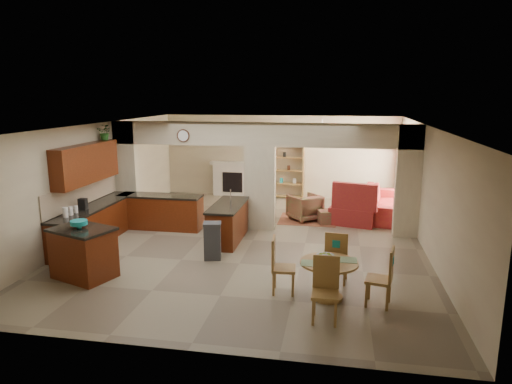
% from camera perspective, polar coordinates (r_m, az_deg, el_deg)
% --- Properties ---
extents(floor, '(10.00, 10.00, 0.00)m').
position_cam_1_polar(floor, '(11.25, -0.38, -6.04)').
color(floor, '#766B52').
rests_on(floor, ground).
extents(ceiling, '(10.00, 10.00, 0.00)m').
position_cam_1_polar(ceiling, '(10.71, -0.40, 8.34)').
color(ceiling, white).
rests_on(ceiling, wall_back).
extents(wall_back, '(8.00, 0.00, 8.00)m').
position_cam_1_polar(wall_back, '(15.77, 2.95, 4.45)').
color(wall_back, '#C2B48E').
rests_on(wall_back, floor).
extents(wall_front, '(8.00, 0.00, 8.00)m').
position_cam_1_polar(wall_front, '(6.21, -8.93, -7.88)').
color(wall_front, '#C2B48E').
rests_on(wall_front, floor).
extents(wall_left, '(0.00, 10.00, 10.00)m').
position_cam_1_polar(wall_left, '(12.26, -19.11, 1.56)').
color(wall_left, '#C2B48E').
rests_on(wall_left, floor).
extents(wall_right, '(0.00, 10.00, 10.00)m').
position_cam_1_polar(wall_right, '(10.91, 20.75, 0.19)').
color(wall_right, '#C2B48E').
rests_on(wall_right, floor).
extents(partition_left_pier, '(0.60, 0.25, 2.80)m').
position_cam_1_polar(partition_left_pier, '(12.99, -15.82, 2.34)').
color(partition_left_pier, '#C2B48E').
rests_on(partition_left_pier, floor).
extents(partition_center_pier, '(0.80, 0.25, 2.20)m').
position_cam_1_polar(partition_center_pier, '(11.92, 0.49, 0.48)').
color(partition_center_pier, '#C2B48E').
rests_on(partition_center_pier, floor).
extents(partition_right_pier, '(0.60, 0.25, 2.80)m').
position_cam_1_polar(partition_right_pier, '(11.83, 18.47, 1.24)').
color(partition_right_pier, '#C2B48E').
rests_on(partition_right_pier, floor).
extents(partition_header, '(8.00, 0.25, 0.60)m').
position_cam_1_polar(partition_header, '(11.71, 0.51, 7.20)').
color(partition_header, '#C2B48E').
rests_on(partition_header, partition_center_pier).
extents(kitchen_counter, '(2.52, 3.29, 1.48)m').
position_cam_1_polar(kitchen_counter, '(11.90, -16.25, -3.17)').
color(kitchen_counter, '#3A1606').
rests_on(kitchen_counter, floor).
extents(upper_cabinets, '(0.35, 2.40, 0.90)m').
position_cam_1_polar(upper_cabinets, '(11.40, -20.43, 3.37)').
color(upper_cabinets, '#3A1606').
rests_on(upper_cabinets, wall_left).
extents(peninsula, '(0.70, 1.85, 0.91)m').
position_cam_1_polar(peninsula, '(11.13, -3.53, -3.80)').
color(peninsula, '#3A1606').
rests_on(peninsula, floor).
extents(wall_clock, '(0.34, 0.03, 0.34)m').
position_cam_1_polar(wall_clock, '(12.07, -9.09, 6.96)').
color(wall_clock, '#4A2718').
rests_on(wall_clock, partition_header).
extents(rug, '(1.60, 1.30, 0.01)m').
position_cam_1_polar(rug, '(13.11, 6.49, -3.44)').
color(rug, brown).
rests_on(rug, floor).
extents(fireplace, '(1.60, 0.35, 1.20)m').
position_cam_1_polar(fireplace, '(16.01, -2.85, 1.72)').
color(fireplace, beige).
rests_on(fireplace, floor).
extents(shelving_unit, '(1.00, 0.32, 1.80)m').
position_cam_1_polar(shelving_unit, '(15.63, 4.12, 2.51)').
color(shelving_unit, olive).
rests_on(shelving_unit, floor).
extents(window_a, '(0.02, 0.90, 1.90)m').
position_cam_1_polar(window_a, '(13.17, 18.79, 1.39)').
color(window_a, white).
rests_on(window_a, wall_right).
extents(window_b, '(0.02, 0.90, 1.90)m').
position_cam_1_polar(window_b, '(14.83, 17.85, 2.60)').
color(window_b, white).
rests_on(window_b, wall_right).
extents(glazed_door, '(0.02, 0.70, 2.10)m').
position_cam_1_polar(glazed_door, '(14.02, 18.25, 1.43)').
color(glazed_door, white).
rests_on(glazed_door, wall_right).
extents(drape_a_left, '(0.10, 0.28, 2.30)m').
position_cam_1_polar(drape_a_left, '(12.58, 19.00, 0.90)').
color(drape_a_left, '#461F1C').
rests_on(drape_a_left, wall_right).
extents(drape_a_right, '(0.10, 0.28, 2.30)m').
position_cam_1_polar(drape_a_right, '(13.74, 18.27, 1.86)').
color(drape_a_right, '#461F1C').
rests_on(drape_a_right, wall_right).
extents(drape_b_left, '(0.10, 0.28, 2.30)m').
position_cam_1_polar(drape_b_left, '(14.23, 18.00, 2.21)').
color(drape_b_left, '#461F1C').
rests_on(drape_b_left, wall_right).
extents(drape_b_right, '(0.10, 0.28, 2.30)m').
position_cam_1_polar(drape_b_right, '(15.41, 17.42, 2.97)').
color(drape_b_right, '#461F1C').
rests_on(drape_b_right, wall_right).
extents(ceiling_fan, '(1.00, 1.00, 0.10)m').
position_cam_1_polar(ceiling_fan, '(13.55, 8.28, 8.00)').
color(ceiling_fan, white).
rests_on(ceiling_fan, ceiling).
extents(kitchen_island, '(1.36, 1.16, 1.00)m').
position_cam_1_polar(kitchen_island, '(9.51, -20.75, -7.12)').
color(kitchen_island, '#3A1606').
rests_on(kitchen_island, floor).
extents(teal_bowl, '(0.32, 0.32, 0.15)m').
position_cam_1_polar(teal_bowl, '(9.38, -21.25, -3.78)').
color(teal_bowl, teal).
rests_on(teal_bowl, kitchen_island).
extents(trash_can, '(0.41, 0.37, 0.76)m').
position_cam_1_polar(trash_can, '(9.94, -5.46, -6.28)').
color(trash_can, '#2E2E30').
rests_on(trash_can, floor).
extents(dining_table, '(1.00, 1.00, 0.69)m').
position_cam_1_polar(dining_table, '(8.12, 9.08, -10.03)').
color(dining_table, olive).
rests_on(dining_table, floor).
extents(fruit_bowl, '(0.31, 0.31, 0.17)m').
position_cam_1_polar(fruit_bowl, '(7.94, 8.63, -8.21)').
color(fruit_bowl, '#85B326').
rests_on(fruit_bowl, dining_table).
extents(sofa, '(2.92, 1.52, 0.81)m').
position_cam_1_polar(sofa, '(13.86, 15.46, -1.24)').
color(sofa, maroon).
rests_on(sofa, floor).
extents(chaise, '(1.40, 1.23, 0.48)m').
position_cam_1_polar(chaise, '(12.92, 12.07, -2.78)').
color(chaise, maroon).
rests_on(chaise, floor).
extents(armchair, '(1.12, 1.13, 0.74)m').
position_cam_1_polar(armchair, '(13.00, 6.12, -1.90)').
color(armchair, maroon).
rests_on(armchair, floor).
extents(ottoman, '(0.62, 0.62, 0.36)m').
position_cam_1_polar(ottoman, '(12.80, 8.91, -3.07)').
color(ottoman, maroon).
rests_on(ottoman, floor).
extents(plant, '(0.38, 0.33, 0.40)m').
position_cam_1_polar(plant, '(12.17, -18.36, 7.10)').
color(plant, '#164B14').
rests_on(plant, upper_cabinets).
extents(chair_north, '(0.46, 0.46, 1.02)m').
position_cam_1_polar(chair_north, '(8.74, 10.02, -7.82)').
color(chair_north, olive).
rests_on(chair_north, floor).
extents(chair_east, '(0.50, 0.50, 1.02)m').
position_cam_1_polar(chair_east, '(8.03, 15.75, -9.95)').
color(chair_east, olive).
rests_on(chair_east, floor).
extents(chair_south, '(0.42, 0.43, 1.02)m').
position_cam_1_polar(chair_south, '(7.40, 8.69, -11.54)').
color(chair_south, olive).
rests_on(chair_south, floor).
extents(chair_west, '(0.45, 0.45, 1.02)m').
position_cam_1_polar(chair_west, '(8.26, 2.91, -8.85)').
color(chair_west, olive).
rests_on(chair_west, floor).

